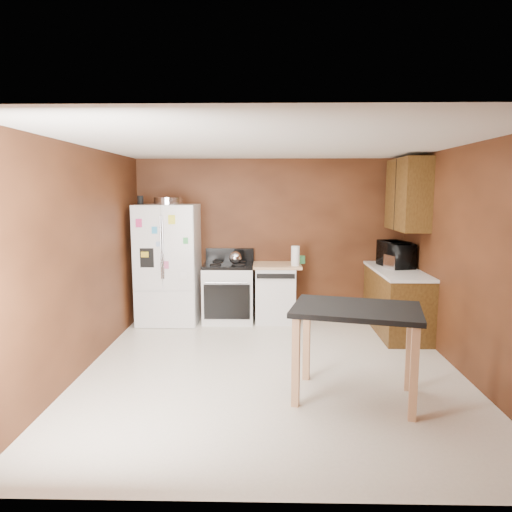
{
  "coord_description": "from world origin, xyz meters",
  "views": [
    {
      "loc": [
        -0.07,
        -4.95,
        2.0
      ],
      "look_at": [
        -0.19,
        0.85,
        1.17
      ],
      "focal_mm": 32.0,
      "sensor_mm": 36.0,
      "label": 1
    }
  ],
  "objects_px": {
    "green_canister": "(302,260)",
    "microwave": "(396,255)",
    "paper_towel": "(295,256)",
    "toaster": "(394,262)",
    "island": "(356,322)",
    "kettle": "(235,258)",
    "gas_range": "(229,292)",
    "dishwasher": "(275,292)",
    "roasting_pan": "(168,201)",
    "pen_cup": "(140,200)",
    "refrigerator": "(168,264)"
  },
  "relations": [
    {
      "from": "refrigerator",
      "to": "island",
      "type": "relative_size",
      "value": 1.34
    },
    {
      "from": "roasting_pan",
      "to": "kettle",
      "type": "height_order",
      "value": "roasting_pan"
    },
    {
      "from": "refrigerator",
      "to": "gas_range",
      "type": "distance_m",
      "value": 1.01
    },
    {
      "from": "paper_towel",
      "to": "toaster",
      "type": "bearing_deg",
      "value": -12.09
    },
    {
      "from": "island",
      "to": "microwave",
      "type": "bearing_deg",
      "value": 66.6
    },
    {
      "from": "green_canister",
      "to": "microwave",
      "type": "relative_size",
      "value": 0.19
    },
    {
      "from": "green_canister",
      "to": "dishwasher",
      "type": "relative_size",
      "value": 0.13
    },
    {
      "from": "kettle",
      "to": "roasting_pan",
      "type": "bearing_deg",
      "value": -177.71
    },
    {
      "from": "pen_cup",
      "to": "microwave",
      "type": "height_order",
      "value": "pen_cup"
    },
    {
      "from": "gas_range",
      "to": "dishwasher",
      "type": "bearing_deg",
      "value": 1.94
    },
    {
      "from": "pen_cup",
      "to": "kettle",
      "type": "distance_m",
      "value": 1.64
    },
    {
      "from": "kettle",
      "to": "paper_towel",
      "type": "distance_m",
      "value": 0.91
    },
    {
      "from": "pen_cup",
      "to": "refrigerator",
      "type": "relative_size",
      "value": 0.07
    },
    {
      "from": "refrigerator",
      "to": "island",
      "type": "xyz_separation_m",
      "value": [
        2.34,
        -2.58,
        -0.13
      ]
    },
    {
      "from": "pen_cup",
      "to": "gas_range",
      "type": "distance_m",
      "value": 1.91
    },
    {
      "from": "kettle",
      "to": "gas_range",
      "type": "distance_m",
      "value": 0.55
    },
    {
      "from": "paper_towel",
      "to": "toaster",
      "type": "height_order",
      "value": "paper_towel"
    },
    {
      "from": "gas_range",
      "to": "dishwasher",
      "type": "xyz_separation_m",
      "value": [
        0.72,
        0.02,
        -0.01
      ]
    },
    {
      "from": "gas_range",
      "to": "toaster",
      "type": "bearing_deg",
      "value": -9.79
    },
    {
      "from": "paper_towel",
      "to": "green_canister",
      "type": "bearing_deg",
      "value": 62.54
    },
    {
      "from": "green_canister",
      "to": "dishwasher",
      "type": "height_order",
      "value": "green_canister"
    },
    {
      "from": "refrigerator",
      "to": "kettle",
      "type": "bearing_deg",
      "value": 1.18
    },
    {
      "from": "roasting_pan",
      "to": "gas_range",
      "type": "height_order",
      "value": "roasting_pan"
    },
    {
      "from": "microwave",
      "to": "refrigerator",
      "type": "height_order",
      "value": "refrigerator"
    },
    {
      "from": "roasting_pan",
      "to": "refrigerator",
      "type": "distance_m",
      "value": 0.95
    },
    {
      "from": "roasting_pan",
      "to": "refrigerator",
      "type": "bearing_deg",
      "value": 143.01
    },
    {
      "from": "dishwasher",
      "to": "paper_towel",
      "type": "bearing_deg",
      "value": -25.74
    },
    {
      "from": "kettle",
      "to": "toaster",
      "type": "relative_size",
      "value": 0.71
    },
    {
      "from": "microwave",
      "to": "dishwasher",
      "type": "bearing_deg",
      "value": 68.96
    },
    {
      "from": "green_canister",
      "to": "toaster",
      "type": "relative_size",
      "value": 0.44
    },
    {
      "from": "kettle",
      "to": "gas_range",
      "type": "height_order",
      "value": "gas_range"
    },
    {
      "from": "kettle",
      "to": "refrigerator",
      "type": "relative_size",
      "value": 0.11
    },
    {
      "from": "refrigerator",
      "to": "dishwasher",
      "type": "distance_m",
      "value": 1.69
    },
    {
      "from": "kettle",
      "to": "green_canister",
      "type": "height_order",
      "value": "kettle"
    },
    {
      "from": "kettle",
      "to": "green_canister",
      "type": "distance_m",
      "value": 1.03
    },
    {
      "from": "microwave",
      "to": "gas_range",
      "type": "height_order",
      "value": "microwave"
    },
    {
      "from": "green_canister",
      "to": "paper_towel",
      "type": "bearing_deg",
      "value": -117.46
    },
    {
      "from": "paper_towel",
      "to": "microwave",
      "type": "distance_m",
      "value": 1.46
    },
    {
      "from": "toaster",
      "to": "dishwasher",
      "type": "distance_m",
      "value": 1.82
    },
    {
      "from": "dishwasher",
      "to": "island",
      "type": "relative_size",
      "value": 0.66
    },
    {
      "from": "pen_cup",
      "to": "microwave",
      "type": "relative_size",
      "value": 0.22
    },
    {
      "from": "pen_cup",
      "to": "green_canister",
      "type": "relative_size",
      "value": 1.12
    },
    {
      "from": "roasting_pan",
      "to": "gas_range",
      "type": "distance_m",
      "value": 1.65
    },
    {
      "from": "dishwasher",
      "to": "kettle",
      "type": "bearing_deg",
      "value": -174.01
    },
    {
      "from": "toaster",
      "to": "dishwasher",
      "type": "bearing_deg",
      "value": 148.28
    },
    {
      "from": "toaster",
      "to": "microwave",
      "type": "distance_m",
      "value": 0.2
    },
    {
      "from": "roasting_pan",
      "to": "pen_cup",
      "type": "xyz_separation_m",
      "value": [
        -0.39,
        -0.08,
        0.01
      ]
    },
    {
      "from": "gas_range",
      "to": "microwave",
      "type": "bearing_deg",
      "value": -5.53
    },
    {
      "from": "paper_towel",
      "to": "gas_range",
      "type": "relative_size",
      "value": 0.27
    },
    {
      "from": "gas_range",
      "to": "green_canister",
      "type": "bearing_deg",
      "value": 5.16
    }
  ]
}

